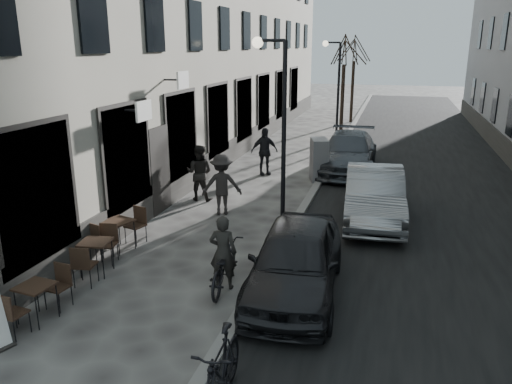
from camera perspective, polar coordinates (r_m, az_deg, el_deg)
The scene contains 20 objects.
ground at distance 8.49m, azimuth -6.42°, elevation -18.88°, with size 120.00×120.00×0.00m, color #3D3937.
road at distance 22.94m, azimuth 18.09°, elevation 3.34°, with size 7.30×60.00×0.00m, color black.
kerb at distance 23.03m, azimuth 9.00°, elevation 4.15°, with size 0.25×60.00×0.12m, color slate.
streetlamp_near at distance 12.83m, azimuth 2.48°, elevation 8.69°, with size 0.90×0.28×5.09m.
streetlamp_far at distance 24.61m, azimuth 9.02°, elevation 12.24°, with size 0.90×0.28×5.09m.
tree_near at distance 27.52m, azimuth 10.10°, elevation 15.75°, with size 2.40×2.40×5.70m.
tree_far at distance 33.50m, azimuth 11.20°, elevation 15.78°, with size 2.40×2.40×5.70m.
bistro_set_a at distance 10.13m, azimuth -23.80°, elevation -11.14°, with size 0.65×1.48×0.85m.
bistro_set_b at distance 11.63m, azimuth -17.80°, elevation -6.74°, with size 0.71×1.58×0.91m.
bistro_set_c at distance 12.75m, azimuth -15.42°, elevation -4.44°, with size 0.84×1.62×0.92m.
utility_cabinet at distance 18.74m, azimuth 7.21°, elevation 3.68°, with size 0.58×1.05×1.57m, color slate.
bicycle at distance 10.49m, azimuth -3.75°, elevation -8.43°, with size 0.64×1.84×0.97m, color black.
cyclist_rider at distance 10.36m, azimuth -3.78°, elevation -6.89°, with size 0.58×0.38×1.58m, color black.
pedestrian_near at distance 16.28m, azimuth -6.49°, elevation 2.21°, with size 0.89×0.69×1.83m, color black.
pedestrian_mid at distance 14.81m, azimuth -3.93°, elevation 0.85°, with size 1.18×0.68×1.83m, color #262321.
pedestrian_far at distance 19.40m, azimuth 0.96°, elevation 4.66°, with size 1.08×0.45×1.85m, color black.
car_near at distance 10.16m, azimuth 4.55°, elevation -7.76°, with size 1.73×4.31×1.47m, color black.
car_mid at distance 14.71m, azimuth 13.34°, elevation -0.33°, with size 1.60×4.59×1.51m, color gray.
car_far at distance 20.34m, azimuth 10.46°, elevation 4.48°, with size 2.13×5.25×1.52m, color #3E4349.
moped at distance 7.29m, azimuth -4.07°, elevation -19.96°, with size 0.53×1.89×1.14m, color black.
Camera 1 is at (2.71, -6.38, 4.90)m, focal length 35.00 mm.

